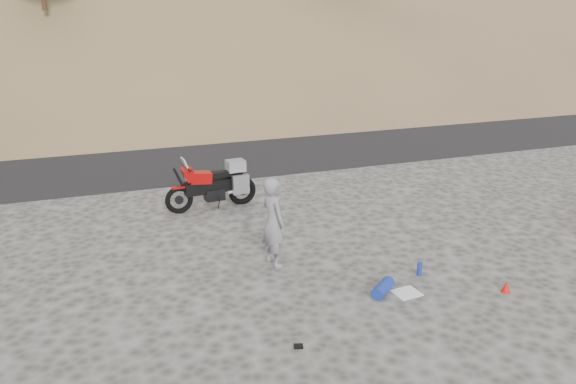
% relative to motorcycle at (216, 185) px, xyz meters
% --- Properties ---
extents(ground, '(140.00, 140.00, 0.00)m').
position_rel_motorcycle_xyz_m(ground, '(0.43, -3.61, -0.54)').
color(ground, '#413F3C').
rests_on(ground, ground).
extents(road, '(120.00, 7.00, 0.05)m').
position_rel_motorcycle_xyz_m(road, '(0.43, 5.39, -0.54)').
color(road, black).
rests_on(road, ground).
extents(motorcycle, '(2.14, 0.74, 1.27)m').
position_rel_motorcycle_xyz_m(motorcycle, '(0.00, 0.00, 0.00)').
color(motorcycle, black).
rests_on(motorcycle, ground).
extents(man, '(0.51, 0.66, 1.62)m').
position_rel_motorcycle_xyz_m(man, '(0.31, -3.23, -0.54)').
color(man, gray).
rests_on(man, ground).
extents(gear_white_cloth, '(0.45, 0.40, 0.01)m').
position_rel_motorcycle_xyz_m(gear_white_cloth, '(1.98, -4.96, -0.54)').
color(gear_white_cloth, white).
rests_on(gear_white_cloth, ground).
extents(gear_blue_mat, '(0.53, 0.48, 0.21)m').
position_rel_motorcycle_xyz_m(gear_blue_mat, '(1.61, -4.85, -0.44)').
color(gear_blue_mat, navy).
rests_on(gear_blue_mat, ground).
extents(gear_bottle, '(0.11, 0.11, 0.24)m').
position_rel_motorcycle_xyz_m(gear_bottle, '(2.51, -4.48, -0.42)').
color(gear_bottle, navy).
rests_on(gear_bottle, ground).
extents(gear_funnel, '(0.19, 0.19, 0.19)m').
position_rel_motorcycle_xyz_m(gear_funnel, '(3.51, -5.46, -0.45)').
color(gear_funnel, red).
rests_on(gear_funnel, ground).
extents(gear_glove_a, '(0.14, 0.12, 0.04)m').
position_rel_motorcycle_xyz_m(gear_glove_a, '(-0.18, -5.78, -0.53)').
color(gear_glove_a, black).
rests_on(gear_glove_a, ground).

